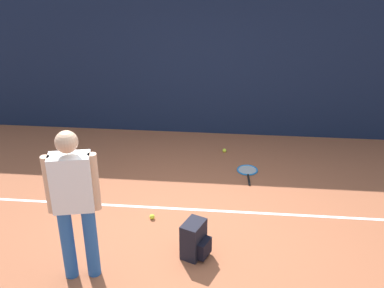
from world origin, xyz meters
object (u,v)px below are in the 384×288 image
at_px(tennis_player, 74,198).
at_px(tennis_racket, 247,171).
at_px(tennis_ball_by_fence, 152,217).
at_px(backpack, 195,240).
at_px(tennis_ball_near_player, 224,150).

bearing_deg(tennis_player, tennis_racket, -138.70).
bearing_deg(tennis_ball_by_fence, tennis_racket, 47.90).
relative_size(tennis_racket, tennis_ball_by_fence, 9.42).
height_order(tennis_racket, tennis_ball_by_fence, tennis_ball_by_fence).
xyz_separation_m(backpack, tennis_ball_near_player, (0.25, 2.65, -0.18)).
bearing_deg(tennis_ball_by_fence, backpack, -47.19).
bearing_deg(tennis_racket, tennis_ball_near_player, 27.42).
height_order(tennis_player, tennis_ball_near_player, tennis_player).
bearing_deg(tennis_ball_by_fence, tennis_player, -117.31).
distance_m(tennis_player, tennis_ball_near_player, 3.52).
bearing_deg(tennis_ball_near_player, tennis_ball_by_fence, -113.43).
height_order(backpack, tennis_ball_by_fence, backpack).
distance_m(tennis_racket, tennis_ball_by_fence, 1.84).
bearing_deg(tennis_player, tennis_ball_by_fence, -129.81).
relative_size(backpack, tennis_ball_near_player, 6.67).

